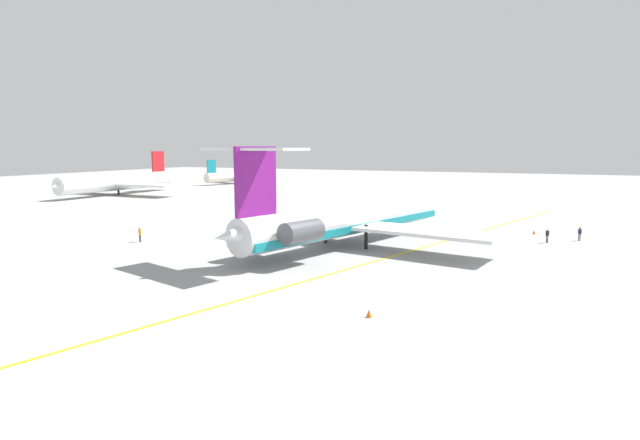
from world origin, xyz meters
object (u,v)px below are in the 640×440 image
(main_jetliner, at_px, (346,219))
(airliner_mid_right, at_px, (115,182))
(safety_cone_nose, at_px, (369,313))
(safety_cone_wingtip, at_px, (534,232))
(ground_crew_portside, at_px, (580,232))
(airliner_far_right, at_px, (240,176))
(ground_crew_near_nose, at_px, (547,234))
(ground_crew_starboard, at_px, (140,232))
(ground_crew_near_tail, at_px, (326,212))

(main_jetliner, bearing_deg, airliner_mid_right, 79.04)
(airliner_mid_right, distance_m, safety_cone_nose, 104.12)
(safety_cone_wingtip, bearing_deg, ground_crew_portside, -119.33)
(airliner_far_right, bearing_deg, safety_cone_wingtip, -109.40)
(ground_crew_near_nose, distance_m, ground_crew_starboard, 48.72)
(airliner_far_right, xyz_separation_m, safety_cone_wingtip, (-65.88, -88.64, -1.97))
(airliner_mid_right, distance_m, airliner_far_right, 46.73)
(airliner_far_right, distance_m, ground_crew_starboard, 102.41)
(ground_crew_near_tail, bearing_deg, ground_crew_portside, 140.36)
(safety_cone_nose, bearing_deg, ground_crew_near_nose, -16.51)
(ground_crew_near_nose, xyz_separation_m, safety_cone_nose, (-34.71, 10.29, -0.81))
(main_jetliner, bearing_deg, safety_cone_nose, -138.91)
(airliner_mid_right, height_order, airliner_far_right, airliner_mid_right)
(main_jetliner, distance_m, ground_crew_starboard, 24.80)
(ground_crew_portside, bearing_deg, safety_cone_nose, -15.76)
(safety_cone_nose, bearing_deg, ground_crew_starboard, 66.28)
(airliner_far_right, height_order, ground_crew_near_tail, airliner_far_right)
(ground_crew_near_nose, bearing_deg, safety_cone_nose, -45.24)
(main_jetliner, xyz_separation_m, airliner_mid_right, (37.28, 74.02, -0.07))
(main_jetliner, xyz_separation_m, ground_crew_portside, (14.93, -24.70, -2.04))
(ground_crew_starboard, bearing_deg, ground_crew_near_nose, -49.91)
(main_jetliner, height_order, safety_cone_wingtip, main_jetliner)
(airliner_mid_right, bearing_deg, ground_crew_near_tail, 75.78)
(airliner_far_right, xyz_separation_m, ground_crew_near_tail, (-63.32, -57.68, -1.14))
(main_jetliner, distance_m, ground_crew_near_nose, 24.28)
(ground_crew_near_nose, distance_m, safety_cone_nose, 36.21)
(airliner_mid_right, relative_size, ground_crew_near_nose, 20.02)
(ground_crew_starboard, bearing_deg, main_jetliner, -55.10)
(ground_crew_starboard, distance_m, safety_cone_nose, 37.48)
(ground_crew_near_nose, bearing_deg, airliner_mid_right, -133.75)
(ground_crew_near_nose, relative_size, safety_cone_wingtip, 3.12)
(main_jetliner, distance_m, safety_cone_wingtip, 26.58)
(airliner_mid_right, bearing_deg, safety_cone_nose, 55.50)
(safety_cone_nose, height_order, safety_cone_wingtip, same)
(ground_crew_near_nose, bearing_deg, ground_crew_starboard, -94.97)
(airliner_mid_right, distance_m, ground_crew_portside, 101.24)
(main_jetliner, bearing_deg, safety_cone_wingtip, -31.70)
(airliner_mid_right, height_order, ground_crew_starboard, airliner_mid_right)
(ground_crew_near_tail, height_order, ground_crew_starboard, ground_crew_starboard)
(ground_crew_starboard, height_order, safety_cone_nose, ground_crew_starboard)
(airliner_mid_right, bearing_deg, ground_crew_near_nose, 75.85)
(ground_crew_portside, xyz_separation_m, ground_crew_starboard, (-22.81, 48.14, 0.09))
(ground_crew_near_nose, bearing_deg, ground_crew_portside, 103.00)
(main_jetliner, height_order, safety_cone_nose, main_jetliner)
(ground_crew_portside, bearing_deg, safety_cone_wingtip, -115.01)
(airliner_mid_right, relative_size, airliner_far_right, 1.37)
(main_jetliner, height_order, ground_crew_near_tail, main_jetliner)
(main_jetliner, bearing_deg, ground_crew_near_nose, -45.16)
(main_jetliner, xyz_separation_m, ground_crew_near_nose, (11.76, -21.15, -2.01))
(ground_crew_near_tail, xyz_separation_m, safety_cone_wingtip, (-2.56, -30.96, -0.83))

